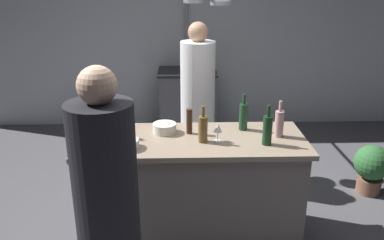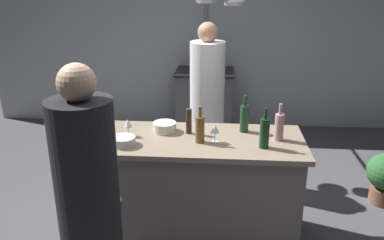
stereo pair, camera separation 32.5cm
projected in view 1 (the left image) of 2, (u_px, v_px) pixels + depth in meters
The scene contains 17 objects.
ground_plane at pixel (193, 234), 3.46m from camera, with size 9.00×9.00×0.00m, color #4C4C51.
back_wall at pixel (187, 36), 5.69m from camera, with size 6.40×0.16×2.60m, color #B2B7BC.
kitchen_island at pixel (193, 188), 3.30m from camera, with size 1.80×0.72×0.90m.
stove_range at pixel (187, 101), 5.60m from camera, with size 0.80×0.64×0.89m.
chef at pixel (198, 110), 4.19m from camera, with size 0.36×0.36×1.69m.
guest_left at pixel (109, 223), 2.26m from camera, with size 0.36×0.36×1.70m.
overhead_pot_rack at pixel (187, 16), 4.70m from camera, with size 0.90×1.40×2.17m.
potted_plant at pixel (372, 166), 4.02m from camera, with size 0.36×0.36×0.52m.
pepper_mill at pixel (189, 121), 3.21m from camera, with size 0.05×0.05×0.21m, color #382319.
wine_bottle_amber at pixel (203, 128), 3.05m from camera, with size 0.07×0.07×0.29m.
wine_bottle_red at pixel (267, 130), 2.99m from camera, with size 0.07×0.07×0.31m.
wine_bottle_green at pixel (243, 116), 3.29m from camera, with size 0.07×0.07×0.31m.
wine_bottle_rose at pixel (279, 123), 3.15m from camera, with size 0.07×0.07×0.30m.
wine_glass_near_right_guest at pixel (218, 129), 3.06m from camera, with size 0.07×0.07×0.15m.
wine_glass_by_chef at pixel (129, 126), 3.11m from camera, with size 0.07×0.07×0.15m.
mixing_bowl_ceramic at pixel (165, 128), 3.25m from camera, with size 0.19×0.19×0.08m, color silver.
mixing_bowl_steel at pixel (126, 144), 2.96m from camera, with size 0.19×0.19×0.07m, color #B7B7BC.
Camera 1 is at (-0.09, -2.91, 2.11)m, focal length 37.12 mm.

